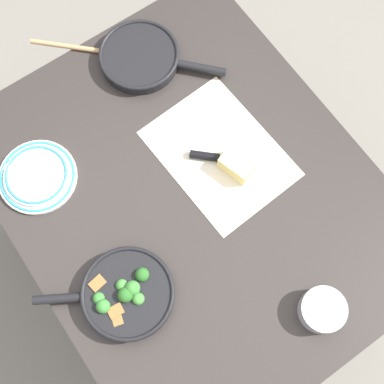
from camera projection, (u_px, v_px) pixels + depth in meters
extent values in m
plane|color=slate|center=(192.00, 251.00, 2.23)|extent=(14.00, 14.00, 0.00)
cube|color=#2D2826|center=(192.00, 196.00, 1.50)|extent=(1.19, 0.96, 0.03)
cylinder|color=#BCBCC1|center=(13.00, 176.00, 1.93)|extent=(0.05, 0.05, 0.74)
cylinder|color=#BCBCC1|center=(202.00, 61.00, 2.08)|extent=(0.05, 0.05, 0.74)
cylinder|color=#BCBCC1|center=(383.00, 286.00, 1.81)|extent=(0.05, 0.05, 0.74)
cylinder|color=black|center=(128.00, 294.00, 1.39)|extent=(0.24, 0.24, 0.04)
torus|color=black|center=(127.00, 293.00, 1.37)|extent=(0.24, 0.24, 0.01)
cylinder|color=black|center=(57.00, 299.00, 1.37)|extent=(0.08, 0.12, 0.02)
cylinder|color=#205218|center=(143.00, 276.00, 1.40)|extent=(0.01, 0.01, 0.02)
sphere|color=#286023|center=(142.00, 275.00, 1.38)|extent=(0.04, 0.04, 0.04)
cylinder|color=#357027|center=(123.00, 286.00, 1.39)|extent=(0.01, 0.01, 0.02)
sphere|color=#428438|center=(122.00, 285.00, 1.37)|extent=(0.03, 0.03, 0.03)
cylinder|color=#205218|center=(127.00, 296.00, 1.38)|extent=(0.01, 0.01, 0.02)
sphere|color=#286023|center=(125.00, 295.00, 1.36)|extent=(0.04, 0.04, 0.04)
cylinder|color=#2C6823|center=(100.00, 299.00, 1.38)|extent=(0.01, 0.01, 0.02)
sphere|color=#387A33|center=(99.00, 298.00, 1.36)|extent=(0.03, 0.03, 0.03)
cylinder|color=#2C6823|center=(104.00, 307.00, 1.37)|extent=(0.01, 0.01, 0.02)
sphere|color=#387A33|center=(103.00, 306.00, 1.35)|extent=(0.04, 0.04, 0.04)
cylinder|color=#357027|center=(139.00, 300.00, 1.38)|extent=(0.01, 0.01, 0.02)
sphere|color=#428438|center=(138.00, 299.00, 1.36)|extent=(0.03, 0.03, 0.03)
cylinder|color=#2C6823|center=(133.00, 290.00, 1.39)|extent=(0.01, 0.01, 0.02)
sphere|color=#387A33|center=(132.00, 288.00, 1.36)|extent=(0.04, 0.04, 0.04)
cube|color=#9E703D|center=(160.00, 297.00, 1.38)|extent=(0.04, 0.04, 0.03)
cube|color=olive|center=(98.00, 284.00, 1.39)|extent=(0.04, 0.04, 0.03)
cube|color=olive|center=(116.00, 311.00, 1.36)|extent=(0.03, 0.04, 0.03)
cube|color=olive|center=(118.00, 319.00, 1.36)|extent=(0.04, 0.03, 0.03)
cylinder|color=black|center=(139.00, 57.00, 1.60)|extent=(0.24, 0.24, 0.04)
torus|color=black|center=(139.00, 54.00, 1.59)|extent=(0.24, 0.24, 0.01)
cylinder|color=black|center=(202.00, 68.00, 1.59)|extent=(0.12, 0.12, 0.02)
cylinder|color=#E5CC60|center=(139.00, 57.00, 1.60)|extent=(0.19, 0.19, 0.02)
cylinder|color=tan|center=(78.00, 48.00, 1.63)|extent=(0.22, 0.23, 0.02)
ellipsoid|color=tan|center=(133.00, 55.00, 1.62)|extent=(0.07, 0.07, 0.02)
cube|color=beige|center=(220.00, 153.00, 1.53)|extent=(0.42, 0.32, 0.00)
cube|color=silver|center=(248.00, 163.00, 1.52)|extent=(0.13, 0.14, 0.01)
cylinder|color=black|center=(205.00, 156.00, 1.51)|extent=(0.08, 0.08, 0.02)
cube|color=#EFD67A|center=(237.00, 165.00, 1.49)|extent=(0.11, 0.09, 0.06)
cylinder|color=silver|center=(38.00, 177.00, 1.50)|extent=(0.22, 0.22, 0.01)
torus|color=teal|center=(37.00, 176.00, 1.49)|extent=(0.21, 0.21, 0.01)
cylinder|color=silver|center=(37.00, 175.00, 1.49)|extent=(0.18, 0.18, 0.01)
torus|color=teal|center=(36.00, 175.00, 1.48)|extent=(0.17, 0.17, 0.01)
cylinder|color=#B7B7BC|center=(322.00, 310.00, 1.36)|extent=(0.12, 0.12, 0.06)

